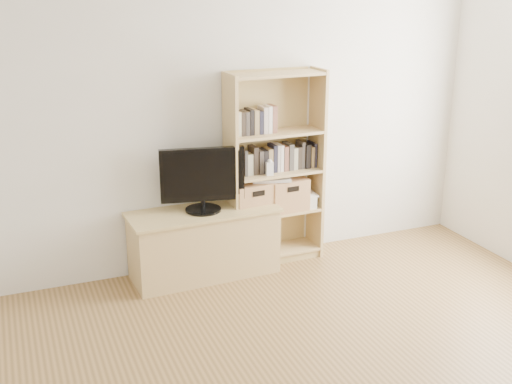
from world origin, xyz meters
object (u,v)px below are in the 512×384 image
bookshelf (275,169)px  baby_monitor (270,169)px  basket_right (285,193)px  television (202,179)px  basket_left (251,198)px  laptop (270,178)px  tv_stand (204,244)px

bookshelf → baby_monitor: size_ratio=14.70×
bookshelf → baby_monitor: bookshelf is taller
bookshelf → basket_right: bearing=-2.6°
television → basket_left: size_ratio=1.96×
bookshelf → basket_left: bearing=-178.8°
bookshelf → laptop: bookshelf is taller
bookshelf → basket_left: size_ratio=4.82×
television → basket_left: (0.45, 0.06, -0.23)m
basket_left → laptop: bearing=-3.3°
baby_monitor → laptop: (0.05, 0.09, -0.11)m
bookshelf → basket_right: size_ratio=4.91×
television → basket_left: 0.51m
tv_stand → laptop: (0.62, 0.07, 0.49)m
baby_monitor → laptop: bearing=68.8°
television → basket_right: bearing=16.2°
basket_left → basket_right: bearing=-2.6°
bookshelf → television: bookshelf is taller
bookshelf → laptop: size_ratio=5.14×
basket_left → basket_right: size_ratio=1.02×
tv_stand → bookshelf: 0.87m
bookshelf → television: (-0.67, -0.08, 0.01)m
bookshelf → television: size_ratio=2.45×
baby_monitor → laptop: 0.15m
tv_stand → basket_right: basket_right is taller
bookshelf → basket_right: (0.10, -0.00, -0.23)m
baby_monitor → basket_left: bearing=154.2°
baby_monitor → basket_left: baby_monitor is taller
basket_right → baby_monitor: bearing=-157.2°
basket_right → laptop: (-0.15, -0.01, 0.16)m
tv_stand → laptop: bearing=3.6°
tv_stand → television: television is taller
baby_monitor → bookshelf: bearing=53.3°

